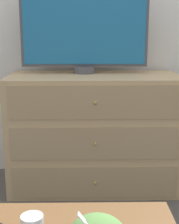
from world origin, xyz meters
The scene contains 4 objects.
ground_plane centered at (0.00, 0.00, 0.00)m, with size 12.00×12.00×0.00m, color #56514C.
wall_back centered at (0.00, 0.03, 1.30)m, with size 12.00×0.05×2.60m.
dresser centered at (-0.03, -0.30, 0.42)m, with size 1.21×0.56×0.83m.
tv centered at (-0.10, -0.19, 1.16)m, with size 0.91×0.16×0.63m.
Camera 1 is at (-0.10, -2.71, 1.16)m, focal length 55.00 mm.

